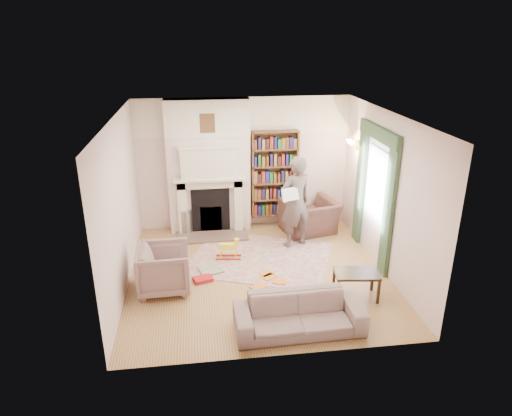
{
  "coord_description": "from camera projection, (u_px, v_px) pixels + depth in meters",
  "views": [
    {
      "loc": [
        -0.98,
        -7.12,
        4.05
      ],
      "look_at": [
        0.0,
        0.25,
        1.15
      ],
      "focal_mm": 32.0,
      "sensor_mm": 36.0,
      "label": 1
    }
  ],
  "objects": [
    {
      "name": "rocking_horse",
      "position": [
        228.0,
        249.0,
        8.6
      ],
      "size": [
        0.5,
        0.25,
        0.42
      ],
      "primitive_type": null,
      "rotation": [
        0.0,
        0.0,
        -0.14
      ],
      "color": "#FFF62A",
      "rests_on": "rug"
    },
    {
      "name": "wall_back",
      "position": [
        244.0,
        163.0,
        9.74
      ],
      "size": [
        4.5,
        0.0,
        4.5
      ],
      "primitive_type": "plane",
      "rotation": [
        1.57,
        0.0,
        0.0
      ],
      "color": "silver",
      "rests_on": "floor"
    },
    {
      "name": "wall_sconce",
      "position": [
        348.0,
        146.0,
        9.11
      ],
      "size": [
        0.2,
        0.24,
        0.24
      ],
      "primitive_type": null,
      "color": "gold",
      "rests_on": "wall_right"
    },
    {
      "name": "sofa",
      "position": [
        299.0,
        314.0,
        6.51
      ],
      "size": [
        1.86,
        0.76,
        0.54
      ],
      "primitive_type": "imported",
      "rotation": [
        0.0,
        0.0,
        0.02
      ],
      "color": "gray",
      "rests_on": "floor"
    },
    {
      "name": "curtain_left",
      "position": [
        389.0,
        211.0,
        7.73
      ],
      "size": [
        0.07,
        0.32,
        2.4
      ],
      "primitive_type": "cube",
      "color": "#29412B",
      "rests_on": "floor"
    },
    {
      "name": "board_game",
      "position": [
        210.0,
        269.0,
        8.23
      ],
      "size": [
        0.5,
        0.5,
        0.03
      ],
      "primitive_type": "cube",
      "rotation": [
        0.0,
        0.0,
        0.3
      ],
      "color": "#EDC653",
      "rests_on": "rug"
    },
    {
      "name": "wall_left",
      "position": [
        121.0,
        206.0,
        7.39
      ],
      "size": [
        0.0,
        4.5,
        4.5
      ],
      "primitive_type": "plane",
      "rotation": [
        1.57,
        0.0,
        1.57
      ],
      "color": "silver",
      "rests_on": "floor"
    },
    {
      "name": "rug",
      "position": [
        260.0,
        258.0,
        8.68
      ],
      "size": [
        3.06,
        2.73,
        0.01
      ],
      "primitive_type": "cube",
      "rotation": [
        0.0,
        0.0,
        -0.37
      ],
      "color": "beige",
      "rests_on": "floor"
    },
    {
      "name": "paraffin_heater",
      "position": [
        186.0,
        222.0,
        9.63
      ],
      "size": [
        0.29,
        0.29,
        0.55
      ],
      "primitive_type": "cylinder",
      "rotation": [
        0.0,
        0.0,
        -0.24
      ],
      "color": "#96979D",
      "rests_on": "floor"
    },
    {
      "name": "bookcase",
      "position": [
        275.0,
        174.0,
        9.78
      ],
      "size": [
        1.0,
        0.24,
        1.85
      ],
      "primitive_type": "cube",
      "color": "brown",
      "rests_on": "floor"
    },
    {
      "name": "wall_right",
      "position": [
        386.0,
        194.0,
        7.94
      ],
      "size": [
        0.0,
        4.5,
        4.5
      ],
      "primitive_type": "plane",
      "rotation": [
        1.57,
        0.0,
        -1.57
      ],
      "color": "silver",
      "rests_on": "floor"
    },
    {
      "name": "man_reading",
      "position": [
        295.0,
        202.0,
        8.89
      ],
      "size": [
        0.79,
        0.66,
        1.85
      ],
      "primitive_type": "imported",
      "rotation": [
        0.0,
        0.0,
        3.53
      ],
      "color": "#544943",
      "rests_on": "floor"
    },
    {
      "name": "window",
      "position": [
        377.0,
        184.0,
        8.29
      ],
      "size": [
        0.02,
        0.9,
        1.3
      ],
      "primitive_type": "cube",
      "color": "silver",
      "rests_on": "wall_right"
    },
    {
      "name": "newspaper",
      "position": [
        290.0,
        194.0,
        8.59
      ],
      "size": [
        0.37,
        0.23,
        0.24
      ],
      "primitive_type": "cube",
      "rotation": [
        -0.35,
        0.0,
        0.38
      ],
      "color": "white",
      "rests_on": "man_reading"
    },
    {
      "name": "armchair_reading",
      "position": [
        309.0,
        217.0,
        9.7
      ],
      "size": [
        1.27,
        1.17,
        0.71
      ],
      "primitive_type": "imported",
      "rotation": [
        0.0,
        0.0,
        3.37
      ],
      "color": "#442624",
      "rests_on": "floor"
    },
    {
      "name": "floor",
      "position": [
        258.0,
        273.0,
        8.17
      ],
      "size": [
        4.5,
        4.5,
        0.0
      ],
      "primitive_type": "plane",
      "color": "olive",
      "rests_on": "ground"
    },
    {
      "name": "comic_annuals",
      "position": [
        268.0,
        280.0,
        7.9
      ],
      "size": [
        0.69,
        0.7,
        0.02
      ],
      "color": "red",
      "rests_on": "rug"
    },
    {
      "name": "game_box_lid",
      "position": [
        203.0,
        279.0,
        7.89
      ],
      "size": [
        0.37,
        0.3,
        0.05
      ],
      "primitive_type": "cube",
      "rotation": [
        0.0,
        0.0,
        0.29
      ],
      "color": "red",
      "rests_on": "rug"
    },
    {
      "name": "wall_front",
      "position": [
        283.0,
        262.0,
        5.58
      ],
      "size": [
        4.5,
        0.0,
        4.5
      ],
      "primitive_type": "plane",
      "rotation": [
        -1.57,
        0.0,
        0.0
      ],
      "color": "silver",
      "rests_on": "floor"
    },
    {
      "name": "coffee_table",
      "position": [
        356.0,
        285.0,
        7.36
      ],
      "size": [
        0.75,
        0.53,
        0.45
      ],
      "primitive_type": null,
      "rotation": [
        0.0,
        0.0,
        -0.12
      ],
      "color": "#352112",
      "rests_on": "floor"
    },
    {
      "name": "curtain_right",
      "position": [
        360.0,
        185.0,
        9.02
      ],
      "size": [
        0.07,
        0.32,
        2.4
      ],
      "primitive_type": "cube",
      "color": "#29412B",
      "rests_on": "floor"
    },
    {
      "name": "fireplace",
      "position": [
        209.0,
        168.0,
        9.47
      ],
      "size": [
        1.7,
        0.58,
        2.8
      ],
      "color": "silver",
      "rests_on": "floor"
    },
    {
      "name": "pelmet",
      "position": [
        379.0,
        133.0,
        7.94
      ],
      "size": [
        0.09,
        1.7,
        0.24
      ],
      "primitive_type": "cube",
      "color": "#29412B",
      "rests_on": "wall_right"
    },
    {
      "name": "ceiling",
      "position": [
        258.0,
        116.0,
        7.15
      ],
      "size": [
        4.5,
        4.5,
        0.0
      ],
      "primitive_type": "plane",
      "rotation": [
        3.14,
        0.0,
        0.0
      ],
      "color": "white",
      "rests_on": "wall_back"
    },
    {
      "name": "armchair_left",
      "position": [
        164.0,
        269.0,
        7.51
      ],
      "size": [
        0.88,
        0.86,
        0.77
      ],
      "primitive_type": "imported",
      "rotation": [
        0.0,
        0.0,
        1.61
      ],
      "color": "gray",
      "rests_on": "floor"
    }
  ]
}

